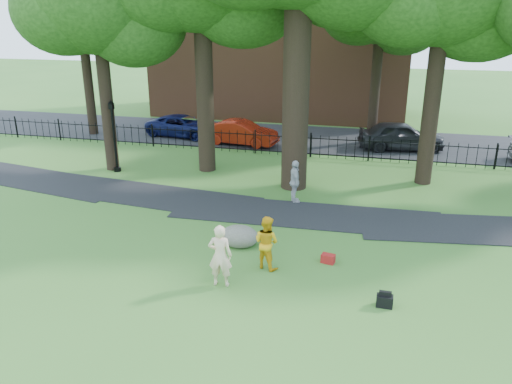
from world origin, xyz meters
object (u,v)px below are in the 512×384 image
(boulder, at_px, (239,235))
(red_sedan, at_px, (241,133))
(woman, at_px, (220,256))
(lamppost, at_px, (114,137))
(man, at_px, (266,242))

(boulder, height_order, red_sedan, red_sedan)
(woman, height_order, lamppost, lamppost)
(woman, bearing_deg, man, -134.01)
(woman, relative_size, boulder, 1.44)
(woman, distance_m, man, 1.65)
(man, bearing_deg, red_sedan, -47.99)
(woman, bearing_deg, lamppost, -54.35)
(boulder, height_order, lamppost, lamppost)
(woman, height_order, man, woman)
(man, relative_size, boulder, 1.30)
(man, bearing_deg, woman, 75.92)
(woman, relative_size, red_sedan, 0.43)
(boulder, relative_size, red_sedan, 0.30)
(lamppost, bearing_deg, woman, -48.52)
(lamppost, xyz_separation_m, red_sedan, (4.35, 6.46, -0.97))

